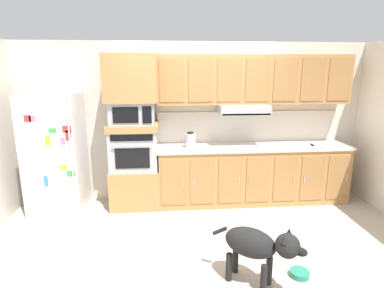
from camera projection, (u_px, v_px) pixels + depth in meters
ground_plane at (202, 224)px, 4.34m from camera, size 9.60×9.60×0.00m
back_kitchen_wall at (194, 122)px, 5.13m from camera, size 6.20×0.12×2.50m
refrigerator at (56, 153)px, 4.62m from camera, size 0.76×0.73×1.76m
oven_base_cabinet at (136, 186)px, 4.92m from camera, size 0.74×0.62×0.60m
built_in_oven at (134, 149)px, 4.78m from camera, size 0.70×0.62×0.60m
appliance_mid_shelf at (133, 127)px, 4.70m from camera, size 0.74×0.62×0.10m
microwave at (133, 113)px, 4.65m from camera, size 0.64×0.54×0.32m
appliance_upper_cabinet at (131, 78)px, 4.53m from camera, size 0.74×0.62×0.68m
lower_cabinet_run at (252, 175)px, 5.04m from camera, size 2.97×0.63×0.88m
countertop_slab at (254, 147)px, 4.94m from camera, size 3.01×0.64×0.04m
backsplash_panel at (250, 126)px, 5.15m from camera, size 3.01×0.02×0.50m
upper_cabinet_with_hood at (254, 81)px, 4.82m from camera, size 2.97×0.48×0.88m
screwdriver at (313, 145)px, 4.91m from camera, size 0.14×0.12×0.03m
electric_kettle at (190, 140)px, 4.77m from camera, size 0.17×0.17×0.24m
dog at (258, 245)px, 3.03m from camera, size 0.80×0.63×0.65m
dog_food_bowl at (300, 273)px, 3.25m from camera, size 0.20×0.20×0.06m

